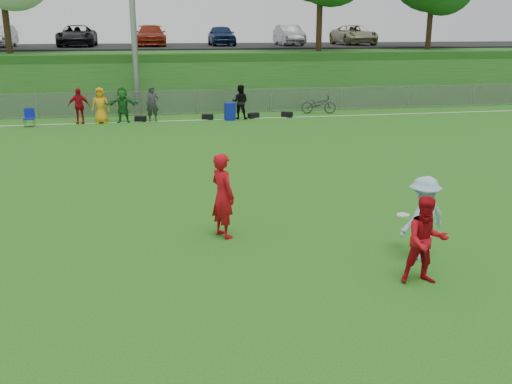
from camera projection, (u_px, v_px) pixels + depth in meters
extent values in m
plane|color=#225812|center=(286.00, 262.00, 11.31)|extent=(120.00, 120.00, 0.00)
cube|color=white|center=(200.00, 120.00, 28.27)|extent=(60.00, 0.10, 0.01)
cube|color=gray|center=(196.00, 103.00, 29.99)|extent=(58.00, 0.02, 1.20)
cube|color=gray|center=(195.00, 90.00, 29.80)|extent=(58.00, 0.04, 0.04)
cube|color=#184C15|center=(182.00, 70.00, 40.10)|extent=(120.00, 18.00, 3.00)
cube|color=black|center=(179.00, 46.00, 41.55)|extent=(120.00, 12.00, 0.10)
imported|color=gray|center=(0.00, 36.00, 38.22)|extent=(1.52, 4.37, 1.44)
imported|color=black|center=(77.00, 36.00, 39.13)|extent=(2.39, 5.18, 1.44)
imported|color=maroon|center=(151.00, 36.00, 40.03)|extent=(2.02, 4.96, 1.44)
imported|color=#11234C|center=(221.00, 35.00, 40.93)|extent=(1.70, 4.23, 1.44)
imported|color=gray|center=(289.00, 35.00, 41.83)|extent=(1.52, 4.37, 1.44)
imported|color=#9A9468|center=(354.00, 35.00, 42.74)|extent=(2.39, 5.18, 1.44)
imported|color=#AE0C16|center=(79.00, 106.00, 27.00)|extent=(1.00, 0.44, 1.69)
imported|color=orange|center=(101.00, 105.00, 27.18)|extent=(0.85, 0.57, 1.69)
imported|color=#1C6923|center=(123.00, 105.00, 27.37)|extent=(1.61, 0.66, 1.69)
imported|color=#2F2F32|center=(153.00, 104.00, 27.62)|extent=(0.64, 0.44, 1.69)
imported|color=black|center=(240.00, 102.00, 28.40)|extent=(1.00, 0.90, 1.69)
cube|color=black|center=(141.00, 119.00, 27.81)|extent=(0.59, 0.36, 0.26)
cube|color=black|center=(208.00, 117.00, 28.40)|extent=(0.61, 0.42, 0.26)
cube|color=black|center=(253.00, 116.00, 28.82)|extent=(0.62, 0.47, 0.26)
cube|color=black|center=(287.00, 115.00, 29.14)|extent=(0.61, 0.54, 0.26)
imported|color=#B30C14|center=(223.00, 196.00, 12.46)|extent=(0.72, 0.82, 1.89)
imported|color=#B50C16|center=(426.00, 241.00, 10.20)|extent=(0.87, 0.72, 1.64)
imported|color=#A1C2E0|center=(423.00, 218.00, 11.29)|extent=(1.25, 0.97, 1.70)
cylinder|color=silver|center=(403.00, 215.00, 11.85)|extent=(0.27, 0.27, 0.02)
cylinder|color=#0E1E9F|center=(230.00, 111.00, 28.17)|extent=(0.66, 0.66, 0.86)
cube|color=#0E1E9D|center=(29.00, 119.00, 26.31)|extent=(0.47, 0.47, 0.05)
cube|color=#0E1E9D|center=(29.00, 113.00, 26.45)|extent=(0.46, 0.04, 0.46)
imported|color=#2E2D30|center=(319.00, 104.00, 30.24)|extent=(1.93, 0.97, 0.97)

